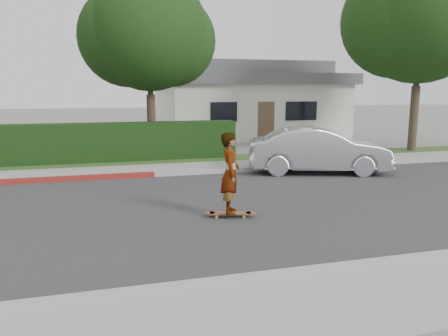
% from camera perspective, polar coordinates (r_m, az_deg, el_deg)
% --- Properties ---
extents(ground, '(120.00, 120.00, 0.00)m').
position_cam_1_polar(ground, '(9.92, -12.11, -5.91)').
color(ground, slate).
rests_on(ground, ground).
extents(road, '(60.00, 8.00, 0.01)m').
position_cam_1_polar(road, '(9.92, -12.11, -5.88)').
color(road, '#2D2D30').
rests_on(road, ground).
extents(curb_near, '(60.00, 0.20, 0.15)m').
position_cam_1_polar(curb_near, '(6.06, -9.51, -15.75)').
color(curb_near, '#9E9E99').
rests_on(curb_near, ground).
extents(sidewalk_near, '(60.00, 1.60, 0.12)m').
position_cam_1_polar(sidewalk_near, '(5.28, -8.37, -20.09)').
color(sidewalk_near, gray).
rests_on(sidewalk_near, ground).
extents(curb_far, '(60.00, 0.20, 0.15)m').
position_cam_1_polar(curb_far, '(13.89, -13.22, -1.03)').
color(curb_far, '#9E9E99').
rests_on(curb_far, ground).
extents(sidewalk_far, '(60.00, 1.60, 0.12)m').
position_cam_1_polar(sidewalk_far, '(14.78, -13.38, -0.43)').
color(sidewalk_far, gray).
rests_on(sidewalk_far, ground).
extents(planting_strip, '(60.00, 1.60, 0.10)m').
position_cam_1_polar(planting_strip, '(16.36, -13.62, 0.53)').
color(planting_strip, '#2D4C1E').
rests_on(planting_strip, ground).
extents(hedge, '(15.00, 1.00, 1.50)m').
position_cam_1_polar(hedge, '(17.03, -23.94, 2.69)').
color(hedge, black).
rests_on(hedge, ground).
extents(tree_center, '(5.66, 4.84, 7.44)m').
position_cam_1_polar(tree_center, '(18.95, -9.89, 16.67)').
color(tree_center, '#33261C').
rests_on(tree_center, ground).
extents(tree_right, '(6.32, 5.60, 8.56)m').
position_cam_1_polar(tree_right, '(20.99, 23.99, 17.31)').
color(tree_right, '#33261C').
rests_on(tree_right, ground).
extents(house, '(10.60, 8.60, 4.30)m').
position_cam_1_polar(house, '(26.92, 2.84, 8.85)').
color(house, beige).
rests_on(house, ground).
extents(skateboard, '(1.11, 0.50, 0.10)m').
position_cam_1_polar(skateboard, '(9.42, 0.83, -5.94)').
color(skateboard, gold).
rests_on(skateboard, ground).
extents(skateboarder, '(0.58, 0.72, 1.73)m').
position_cam_1_polar(skateboarder, '(9.21, 0.84, -0.68)').
color(skateboarder, white).
rests_on(skateboarder, skateboard).
extents(car_silver, '(4.82, 2.90, 1.50)m').
position_cam_1_polar(car_silver, '(14.66, 12.22, 2.26)').
color(car_silver, silver).
rests_on(car_silver, ground).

